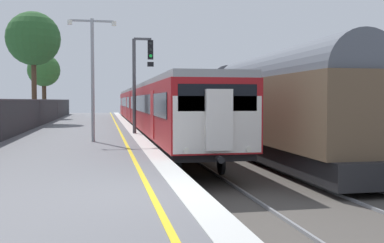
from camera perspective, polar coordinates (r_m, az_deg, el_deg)
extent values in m
cube|color=slate|center=(8.81, -19.55, -12.24)|extent=(6.40, 110.00, 1.00)
cube|color=silver|center=(8.74, -0.22, -8.79)|extent=(0.60, 110.00, 0.01)
cube|color=yellow|center=(8.63, -5.18, -8.95)|extent=(0.12, 110.00, 0.01)
cube|color=gray|center=(9.21, 5.99, -14.40)|extent=(0.07, 110.00, 0.08)
cube|color=gray|center=(9.71, 14.35, -13.57)|extent=(0.07, 110.00, 0.08)
cube|color=maroon|center=(23.40, -2.89, 1.55)|extent=(2.80, 20.40, 2.30)
cube|color=black|center=(23.47, -2.88, -1.57)|extent=(2.64, 19.80, 0.25)
cube|color=gray|center=(23.41, -2.90, 4.65)|extent=(2.68, 20.40, 0.24)
cube|color=black|center=(23.24, -6.34, 2.26)|extent=(0.02, 18.80, 0.84)
cube|color=red|center=(18.17, -5.04, 0.88)|extent=(0.03, 1.10, 1.90)
cube|color=red|center=(28.33, -7.18, 1.53)|extent=(0.03, 1.10, 1.90)
cylinder|color=black|center=(15.93, -1.79, -5.40)|extent=(0.12, 0.84, 0.84)
cylinder|color=black|center=(16.25, 3.67, -5.24)|extent=(0.12, 0.84, 0.84)
cylinder|color=black|center=(30.95, -6.30, -1.46)|extent=(0.12, 0.84, 0.84)
cylinder|color=black|center=(31.12, -3.43, -1.43)|extent=(0.12, 0.84, 0.84)
cube|color=maroon|center=(44.29, -6.73, 2.08)|extent=(2.80, 20.40, 2.30)
cube|color=black|center=(44.32, -6.72, 0.44)|extent=(2.64, 19.80, 0.25)
cube|color=gray|center=(44.29, -6.74, 3.73)|extent=(2.68, 20.40, 0.24)
cube|color=black|center=(44.20, -8.56, 2.46)|extent=(0.02, 18.80, 0.84)
cube|color=red|center=(39.11, -8.24, 1.85)|extent=(0.03, 1.10, 1.90)
cube|color=red|center=(49.30, -8.81, 2.02)|extent=(0.03, 1.10, 1.90)
cylinder|color=black|center=(36.72, -7.04, -0.81)|extent=(0.12, 0.84, 0.84)
cylinder|color=black|center=(36.86, -4.62, -0.78)|extent=(0.12, 0.84, 0.84)
cylinder|color=black|center=(51.87, -8.20, 0.21)|extent=(0.12, 0.84, 0.84)
cylinder|color=black|center=(51.97, -6.48, 0.23)|extent=(0.12, 0.84, 0.84)
cube|color=silver|center=(13.44, 3.24, -0.39)|extent=(2.70, 0.10, 1.70)
cube|color=black|center=(13.41, 3.26, 3.02)|extent=(2.40, 0.08, 0.80)
cube|color=silver|center=(13.30, 3.39, 0.22)|extent=(0.80, 0.24, 1.80)
cylinder|color=white|center=(13.24, -0.70, -3.69)|extent=(0.18, 0.06, 0.18)
cylinder|color=white|center=(13.71, 7.15, -3.50)|extent=(0.18, 0.06, 0.18)
cylinder|color=black|center=(13.25, 3.54, -4.78)|extent=(0.20, 0.35, 0.20)
cube|color=black|center=(44.30, -6.74, 4.05)|extent=(0.60, 0.90, 0.20)
cube|color=#232326|center=(19.41, 11.20, -3.61)|extent=(2.30, 13.56, 0.79)
cube|color=brown|center=(19.29, 11.24, 1.40)|extent=(2.60, 12.76, 2.61)
cylinder|color=#515660|center=(19.31, 11.28, 5.27)|extent=(2.39, 12.36, 2.39)
cylinder|color=black|center=(14.78, 15.42, -6.13)|extent=(0.12, 0.84, 0.84)
cylinder|color=black|center=(15.53, 20.61, -5.78)|extent=(0.12, 0.84, 0.84)
cylinder|color=black|center=(23.66, 5.06, -2.74)|extent=(0.12, 0.84, 0.84)
cylinder|color=black|center=(24.14, 8.62, -2.65)|extent=(0.12, 0.84, 0.84)
cube|color=#232326|center=(33.10, 1.77, -0.96)|extent=(2.30, 13.56, 0.79)
cube|color=brown|center=(33.04, 1.77, 1.98)|extent=(2.60, 12.76, 2.61)
cylinder|color=#515660|center=(33.05, 1.77, 4.24)|extent=(2.39, 12.36, 2.39)
cylinder|color=black|center=(28.29, 2.37, -1.84)|extent=(0.12, 0.84, 0.84)
cylinder|color=black|center=(28.69, 5.40, -1.79)|extent=(0.12, 0.84, 0.84)
cylinder|color=black|center=(37.64, -1.00, -0.70)|extent=(0.12, 0.84, 0.84)
cylinder|color=black|center=(37.94, 1.32, -0.68)|extent=(0.12, 0.84, 0.84)
cube|color=#232326|center=(47.20, -2.09, 0.14)|extent=(2.30, 13.56, 0.79)
cube|color=brown|center=(47.15, -2.09, 2.20)|extent=(2.60, 12.76, 2.61)
cylinder|color=#515660|center=(47.16, -2.09, 3.79)|extent=(2.39, 12.36, 2.39)
cylinder|color=black|center=(42.37, -2.13, -0.32)|extent=(0.12, 0.84, 0.84)
cylinder|color=black|center=(42.63, -0.06, -0.30)|extent=(0.12, 0.84, 0.84)
cylinder|color=black|center=(51.83, -3.76, 0.23)|extent=(0.12, 0.84, 0.84)
cylinder|color=black|center=(52.05, -2.05, 0.24)|extent=(0.12, 0.84, 0.84)
cylinder|color=#47474C|center=(23.78, -7.27, 4.40)|extent=(0.18, 0.18, 4.91)
cube|color=#47474C|center=(24.01, -6.22, 10.27)|extent=(0.90, 0.12, 0.12)
cube|color=black|center=(23.98, -5.25, 8.96)|extent=(0.28, 0.20, 1.00)
cylinder|color=black|center=(23.90, -5.22, 9.75)|extent=(0.16, 0.04, 0.16)
cylinder|color=black|center=(23.86, -5.22, 8.99)|extent=(0.16, 0.04, 0.16)
cylinder|color=#19D83F|center=(23.83, -5.22, 8.23)|extent=(0.16, 0.04, 0.16)
cube|color=black|center=(23.91, -5.24, 7.17)|extent=(0.32, 0.16, 0.24)
cylinder|color=#93999E|center=(19.47, -12.38, 5.06)|extent=(0.14, 0.14, 5.13)
cube|color=#93999E|center=(19.73, -11.12, 12.25)|extent=(0.90, 0.08, 0.08)
cylinder|color=silver|center=(19.72, -9.78, 12.03)|extent=(0.20, 0.20, 0.18)
cube|color=#93999E|center=(19.75, -13.79, 12.22)|extent=(0.90, 0.08, 0.08)
cylinder|color=silver|center=(19.76, -15.12, 11.96)|extent=(0.20, 0.20, 0.18)
cylinder|color=#38383D|center=(20.56, -22.91, 0.09)|extent=(0.07, 0.07, 1.77)
cylinder|color=#38383D|center=(32.08, -18.61, 1.03)|extent=(0.07, 0.07, 1.77)
cylinder|color=#38383D|center=(43.69, -16.58, 1.47)|extent=(0.07, 0.07, 1.77)
cylinder|color=#38383D|center=(55.33, -15.41, 1.73)|extent=(0.07, 0.07, 1.77)
cylinder|color=#473323|center=(45.20, -18.08, 2.73)|extent=(0.40, 0.40, 3.72)
sphere|color=#33662D|center=(45.29, -18.13, 6.14)|extent=(3.04, 3.04, 3.04)
sphere|color=#33662D|center=(45.67, -18.22, 5.63)|extent=(2.20, 2.20, 2.20)
cylinder|color=#473323|center=(36.41, -19.23, 3.96)|extent=(0.38, 0.38, 5.27)
sphere|color=#285628|center=(36.70, -19.32, 9.81)|extent=(4.03, 4.03, 4.03)
sphere|color=#285628|center=(36.91, -19.29, 8.99)|extent=(2.25, 2.25, 2.25)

